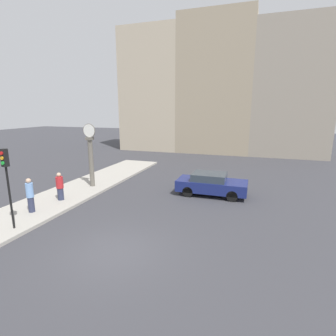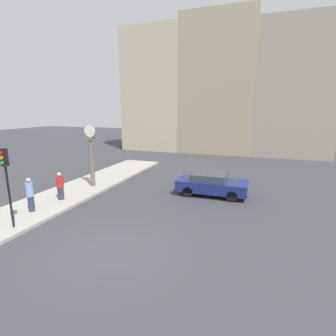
{
  "view_description": "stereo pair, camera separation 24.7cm",
  "coord_description": "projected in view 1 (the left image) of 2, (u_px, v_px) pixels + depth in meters",
  "views": [
    {
      "loc": [
        4.84,
        -7.96,
        5.33
      ],
      "look_at": [
        -0.35,
        7.43,
        1.68
      ],
      "focal_mm": 28.0,
      "sensor_mm": 36.0,
      "label": 1
    },
    {
      "loc": [
        5.08,
        -7.88,
        5.33
      ],
      "look_at": [
        -0.35,
        7.43,
        1.68
      ],
      "focal_mm": 28.0,
      "sensor_mm": 36.0,
      "label": 2
    }
  ],
  "objects": [
    {
      "name": "traffic_light_near",
      "position": [
        6.0,
        172.0,
        11.1
      ],
      "size": [
        0.26,
        0.24,
        3.57
      ],
      "color": "black",
      "rests_on": "sidewalk_corner"
    },
    {
      "name": "pedestrian_red_top",
      "position": [
        60.0,
        187.0,
        15.15
      ],
      "size": [
        0.41,
        0.41,
        1.63
      ],
      "color": "#2D334C",
      "rests_on": "sidewalk_corner"
    },
    {
      "name": "street_clock",
      "position": [
        91.0,
        156.0,
        17.63
      ],
      "size": [
        0.91,
        0.4,
        4.25
      ],
      "color": "#666056",
      "rests_on": "sidewalk_corner"
    },
    {
      "name": "ground_plane",
      "position": [
        115.0,
        251.0,
        10.04
      ],
      "size": [
        120.0,
        120.0,
        0.0
      ],
      "primitive_type": "plane",
      "color": "#38383D"
    },
    {
      "name": "sedan_car",
      "position": [
        211.0,
        184.0,
        16.52
      ],
      "size": [
        4.33,
        1.86,
        1.41
      ],
      "color": "navy",
      "rests_on": "ground_plane"
    },
    {
      "name": "pedestrian_blue_stripe",
      "position": [
        30.0,
        195.0,
        13.32
      ],
      "size": [
        0.36,
        0.36,
        1.78
      ],
      "color": "#2D334C",
      "rests_on": "sidewalk_corner"
    },
    {
      "name": "sidewalk_corner",
      "position": [
        88.0,
        185.0,
        18.47
      ],
      "size": [
        3.48,
        18.11,
        0.16
      ],
      "primitive_type": "cube",
      "color": "#A39E93",
      "rests_on": "ground_plane"
    },
    {
      "name": "building_row",
      "position": [
        217.0,
        89.0,
        31.96
      ],
      "size": [
        24.81,
        5.0,
        16.13
      ],
      "color": "#B7A88E",
      "rests_on": "ground_plane"
    }
  ]
}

